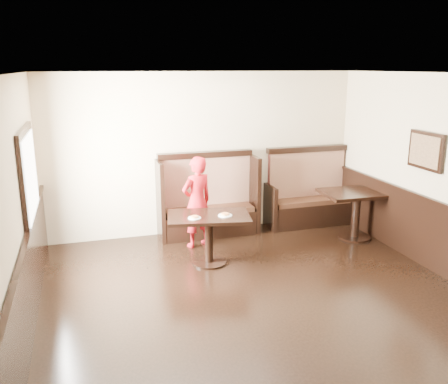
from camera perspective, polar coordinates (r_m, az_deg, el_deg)
name	(u,v)px	position (r m, az deg, el deg)	size (l,w,h in m)	color
ground	(283,327)	(5.65, 7.11, -15.86)	(7.00, 7.00, 0.00)	black
room_shell	(251,267)	(5.48, 3.24, -8.95)	(7.00, 7.00, 7.00)	beige
booth_main	(208,205)	(8.32, -1.98, -1.56)	(1.75, 0.72, 1.45)	black
booth_neighbor	(308,199)	(9.01, 10.10, -0.80)	(1.65, 0.72, 1.45)	black
table_main	(209,227)	(7.03, -1.83, -4.17)	(1.32, 0.97, 0.76)	black
table_neighbor	(357,203)	(8.37, 15.69, -1.31)	(1.23, 0.84, 0.83)	black
child	(197,202)	(7.69, -3.26, -1.21)	(0.55, 0.36, 1.50)	#B4131B
pizza_plate_left	(194,217)	(6.84, -3.57, -3.07)	(0.19, 0.19, 0.03)	white
pizza_plate_right	(225,215)	(6.94, 0.14, -2.76)	(0.21, 0.21, 0.04)	white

